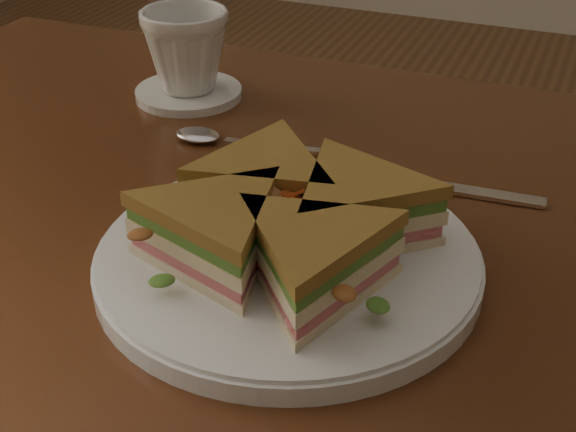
{
  "coord_description": "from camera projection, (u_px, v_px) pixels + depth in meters",
  "views": [
    {
      "loc": [
        0.21,
        -0.54,
        1.12
      ],
      "look_at": [
        0.01,
        -0.06,
        0.8
      ],
      "focal_mm": 50.0,
      "sensor_mm": 36.0,
      "label": 1
    }
  ],
  "objects": [
    {
      "name": "table",
      "position": [
        298.0,
        320.0,
        0.74
      ],
      "size": [
        1.2,
        0.8,
        0.75
      ],
      "color": "#34180C",
      "rests_on": "ground"
    },
    {
      "name": "sandwich_wedges",
      "position": [
        288.0,
        222.0,
        0.61
      ],
      "size": [
        0.29,
        0.29,
        0.06
      ],
      "color": "beige",
      "rests_on": "plate"
    },
    {
      "name": "knife",
      "position": [
        420.0,
        185.0,
        0.75
      ],
      "size": [
        0.22,
        0.03,
        0.0
      ],
      "rotation": [
        0.0,
        0.0,
        0.06
      ],
      "color": "silver",
      "rests_on": "table"
    },
    {
      "name": "coffee_cup",
      "position": [
        186.0,
        50.0,
        0.91
      ],
      "size": [
        0.13,
        0.13,
        0.09
      ],
      "primitive_type": "imported",
      "rotation": [
        0.0,
        0.0,
        0.38
      ],
      "color": "silver",
      "rests_on": "saucer"
    },
    {
      "name": "plate",
      "position": [
        288.0,
        261.0,
        0.63
      ],
      "size": [
        0.3,
        0.3,
        0.02
      ],
      "primitive_type": "cylinder",
      "color": "silver",
      "rests_on": "table"
    },
    {
      "name": "saucer",
      "position": [
        189.0,
        93.0,
        0.93
      ],
      "size": [
        0.12,
        0.12,
        0.01
      ],
      "primitive_type": "cylinder",
      "color": "silver",
      "rests_on": "table"
    },
    {
      "name": "crisps_mound",
      "position": [
        288.0,
        226.0,
        0.62
      ],
      "size": [
        0.09,
        0.09,
        0.05
      ],
      "primitive_type": null,
      "color": "#C64C19",
      "rests_on": "plate"
    },
    {
      "name": "spoon",
      "position": [
        219.0,
        139.0,
        0.83
      ],
      "size": [
        0.18,
        0.04,
        0.01
      ],
      "rotation": [
        0.0,
        0.0,
        0.13
      ],
      "color": "silver",
      "rests_on": "table"
    }
  ]
}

